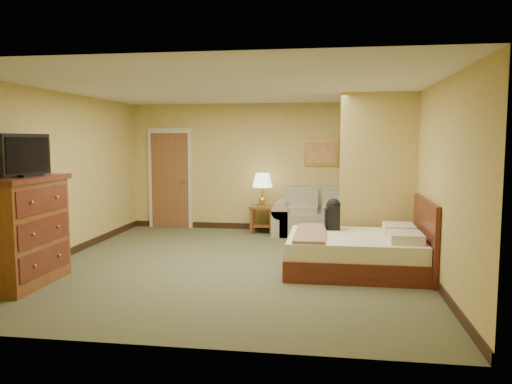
% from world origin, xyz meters
% --- Properties ---
extents(floor, '(6.00, 6.00, 0.00)m').
position_xyz_m(floor, '(0.00, 0.00, 0.00)').
color(floor, '#4F5235').
rests_on(floor, ground).
extents(ceiling, '(6.00, 6.00, 0.00)m').
position_xyz_m(ceiling, '(0.00, 0.00, 2.60)').
color(ceiling, white).
rests_on(ceiling, back_wall).
extents(back_wall, '(5.50, 0.02, 2.60)m').
position_xyz_m(back_wall, '(0.00, 3.00, 1.30)').
color(back_wall, tan).
rests_on(back_wall, floor).
extents(left_wall, '(0.02, 6.00, 2.60)m').
position_xyz_m(left_wall, '(-2.75, 0.00, 1.30)').
color(left_wall, tan).
rests_on(left_wall, floor).
extents(right_wall, '(0.02, 6.00, 2.60)m').
position_xyz_m(right_wall, '(2.75, 0.00, 1.30)').
color(right_wall, tan).
rests_on(right_wall, floor).
extents(partition, '(1.20, 0.15, 2.60)m').
position_xyz_m(partition, '(2.15, 0.93, 1.30)').
color(partition, tan).
rests_on(partition, floor).
extents(door, '(0.94, 0.16, 2.10)m').
position_xyz_m(door, '(-1.95, 2.96, 1.03)').
color(door, beige).
rests_on(door, floor).
extents(baseboard, '(5.50, 0.02, 0.12)m').
position_xyz_m(baseboard, '(0.00, 2.99, 0.06)').
color(baseboard, black).
rests_on(baseboard, floor).
extents(loveseat, '(1.83, 0.85, 0.93)m').
position_xyz_m(loveseat, '(1.21, 2.58, 0.30)').
color(loveseat, '#9D9277').
rests_on(loveseat, floor).
extents(side_table, '(0.49, 0.49, 0.54)m').
position_xyz_m(side_table, '(0.06, 2.65, 0.36)').
color(side_table, brown).
rests_on(side_table, floor).
extents(table_lamp, '(0.40, 0.40, 0.66)m').
position_xyz_m(table_lamp, '(0.06, 2.65, 1.04)').
color(table_lamp, '#B59242').
rests_on(table_lamp, side_table).
extents(coffee_table, '(0.81, 0.81, 0.42)m').
position_xyz_m(coffee_table, '(1.52, 0.96, 0.30)').
color(coffee_table, brown).
rests_on(coffee_table, floor).
extents(wall_picture, '(0.69, 0.04, 0.54)m').
position_xyz_m(wall_picture, '(1.21, 2.97, 1.60)').
color(wall_picture, '#B78E3F').
rests_on(wall_picture, back_wall).
extents(dresser, '(0.69, 1.31, 1.40)m').
position_xyz_m(dresser, '(-2.48, -1.41, 0.71)').
color(dresser, brown).
rests_on(dresser, floor).
extents(tv, '(0.25, 0.88, 0.54)m').
position_xyz_m(tv, '(-2.38, -1.41, 1.65)').
color(tv, black).
rests_on(tv, dresser).
extents(bed, '(1.94, 1.61, 1.04)m').
position_xyz_m(bed, '(1.82, -0.10, 0.29)').
color(bed, '#4D1B12').
rests_on(bed, floor).
extents(backpack, '(0.22, 0.29, 0.47)m').
position_xyz_m(backpack, '(1.45, 0.37, 0.76)').
color(backpack, black).
rests_on(backpack, bed).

